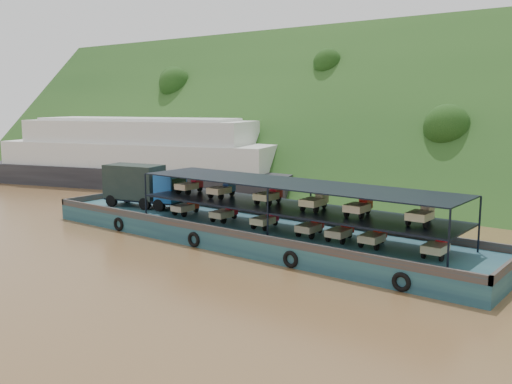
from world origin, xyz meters
The scene contains 4 objects.
ground centered at (0.00, 0.00, 0.00)m, with size 160.00×160.00×0.00m, color brown.
hillside centered at (0.00, 36.00, 0.00)m, with size 140.00×28.00×28.00m, color #193A15.
cargo_barge centered at (-1.85, 0.81, 1.16)m, with size 35.00×7.18×4.66m.
passenger_ferry centered at (-28.66, 14.68, 3.44)m, with size 40.37×21.23×7.95m.
Camera 1 is at (23.74, -29.90, 9.84)m, focal length 40.00 mm.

